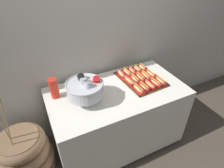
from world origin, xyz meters
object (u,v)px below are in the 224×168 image
buffet_table (117,116)px  punch_bowl (85,88)px  hot_dog_4 (161,80)px  hot_dog_14 (142,67)px  hot_dog_8 (146,75)px  hot_dog_13 (137,69)px  hot_dog_2 (150,84)px  cup_stack (54,88)px  hot_dog_1 (144,86)px  serving_tray (140,79)px  hot_dog_10 (122,74)px  hot_dog_3 (155,82)px  hot_dog_5 (130,81)px  hot_dog_7 (141,77)px  hot_dog_12 (132,70)px  hot_dog_11 (127,72)px  hot_dog_0 (139,89)px  hot_dog_9 (151,74)px  hot_dog_6 (135,79)px  floor_vase (25,156)px

buffet_table → punch_bowl: bearing=-177.8°
hot_dog_4 → hot_dog_14: hot_dog_4 is taller
hot_dog_8 → hot_dog_13: size_ratio=1.12×
buffet_table → hot_dog_2: (0.34, -0.10, 0.41)m
hot_dog_13 → cup_stack: (-1.00, -0.05, 0.07)m
hot_dog_1 → serving_tray: bearing=69.1°
hot_dog_10 → hot_dog_8: bearing=-32.7°
hot_dog_3 → hot_dog_5: bearing=147.3°
hot_dog_7 → hot_dog_3: bearing=-62.0°
hot_dog_5 → hot_dog_12: (0.14, 0.17, -0.00)m
hot_dog_11 → hot_dog_13: 0.15m
hot_dog_0 → hot_dog_7: 0.22m
hot_dog_14 → hot_dog_8: bearing=-110.9°
hot_dog_8 → hot_dog_7: bearing=-176.5°
hot_dog_1 → hot_dog_3: (0.15, 0.01, 0.00)m
hot_dog_8 → hot_dog_11: same height
hot_dog_1 → cup_stack: (-0.87, 0.28, 0.07)m
hot_dog_0 → punch_bowl: 0.56m
serving_tray → punch_bowl: 0.70m
hot_dog_11 → hot_dog_13: hot_dog_11 is taller
hot_dog_10 → buffet_table: bearing=-126.9°
hot_dog_8 → hot_dog_11: 0.22m
hot_dog_9 → hot_dog_12: (-0.16, 0.16, 0.00)m
hot_dog_6 → hot_dog_3: bearing=-44.2°
serving_tray → hot_dog_11: bearing=118.0°
hot_dog_2 → hot_dog_3: 0.08m
hot_dog_2 → hot_dog_10: size_ratio=1.08×
buffet_table → hot_dog_11: 0.53m
hot_dog_2 → hot_dog_12: size_ratio=1.06×
hot_dog_1 → hot_dog_2: (0.07, 0.00, -0.00)m
floor_vase → punch_bowl: bearing=-5.2°
serving_tray → hot_dog_10: size_ratio=3.51×
hot_dog_2 → hot_dog_14: 0.36m
floor_vase → hot_dog_7: (1.37, 0.02, 0.57)m
serving_tray → hot_dog_6: 0.08m
hot_dog_1 → hot_dog_10: bearing=106.3°
hot_dog_3 → hot_dog_12: size_ratio=1.08×
hot_dog_6 → hot_dog_9: (0.22, 0.01, -0.00)m
serving_tray → hot_dog_3: bearing=-62.0°
hot_dog_2 → punch_bowl: 0.70m
hot_dog_12 → hot_dog_14: 0.15m
hot_dog_0 → hot_dog_6: size_ratio=1.09×
punch_bowl → hot_dog_14: bearing=17.4°
hot_dog_14 → punch_bowl: 0.87m
serving_tray → hot_dog_7: size_ratio=3.10×
hot_dog_5 → hot_dog_11: size_ratio=1.08×
hot_dog_2 → hot_dog_10: 0.36m
hot_dog_13 → punch_bowl: punch_bowl is taller
hot_dog_0 → hot_dog_11: 0.34m
hot_dog_2 → hot_dog_9: size_ratio=0.96×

